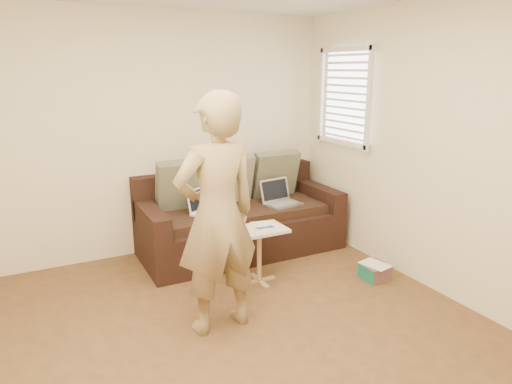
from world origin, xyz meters
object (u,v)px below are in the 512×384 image
at_px(laptop_white, 210,213).
at_px(drinking_glass, 237,222).
at_px(person, 217,215).
at_px(laptop_silver, 283,205).
at_px(side_table, 259,255).
at_px(striped_box, 375,272).
at_px(sofa, 241,215).

relative_size(laptop_white, drinking_glass, 3.05).
xyz_separation_m(person, drinking_glass, (0.47, 0.66, -0.32)).
distance_m(laptop_silver, side_table, 0.94).
bearing_deg(drinking_glass, laptop_white, 92.95).
relative_size(side_table, drinking_glass, 4.56).
relative_size(person, striped_box, 7.43).
relative_size(laptop_silver, side_table, 0.71).
bearing_deg(striped_box, person, -176.81).
bearing_deg(striped_box, drinking_glass, 154.97).
distance_m(laptop_silver, drinking_glass, 0.99).
height_order(person, striped_box, person).
bearing_deg(side_table, striped_box, -24.37).
xyz_separation_m(sofa, side_table, (-0.18, -0.79, -0.15)).
height_order(laptop_white, person, person).
bearing_deg(side_table, drinking_glass, 151.35).
relative_size(laptop_white, side_table, 0.67).
relative_size(sofa, laptop_silver, 5.65).
xyz_separation_m(laptop_white, person, (-0.44, -1.28, 0.41)).
xyz_separation_m(sofa, striped_box, (0.85, -1.25, -0.35)).
distance_m(laptop_white, striped_box, 1.78).
bearing_deg(striped_box, laptop_white, 136.24).
distance_m(sofa, striped_box, 1.55).
bearing_deg(striped_box, sofa, 124.09).
bearing_deg(side_table, person, -139.20).
distance_m(laptop_white, person, 1.42).
bearing_deg(sofa, person, -121.67).
relative_size(sofa, striped_box, 8.78).
bearing_deg(side_table, laptop_white, 106.33).
bearing_deg(person, striped_box, 177.64).
height_order(laptop_silver, laptop_white, laptop_white).
xyz_separation_m(laptop_white, drinking_glass, (0.03, -0.63, 0.09)).
relative_size(person, drinking_glass, 15.52).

